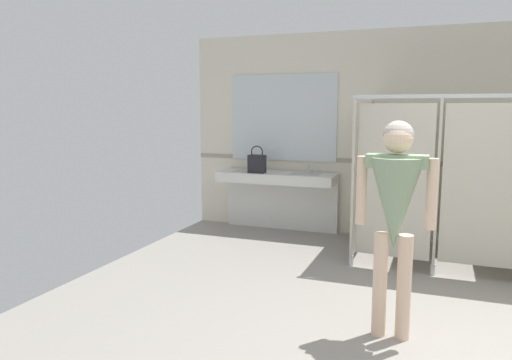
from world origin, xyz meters
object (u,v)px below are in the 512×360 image
object	(u,v)px
handbag	(257,163)
person_standing	(395,203)
paper_cup	(259,169)
soap_dispenser	(257,165)

from	to	relation	value
handbag	person_standing	bearing A→B (deg)	-51.44
person_standing	paper_cup	xyz separation A→B (m)	(-2.10, 2.71, -0.15)
paper_cup	soap_dispenser	bearing A→B (deg)	117.03
handbag	paper_cup	bearing A→B (deg)	79.20
handbag	paper_cup	world-z (taller)	handbag
person_standing	paper_cup	distance (m)	3.43
handbag	paper_cup	size ratio (longest dim) A/B	3.93
soap_dispenser	paper_cup	size ratio (longest dim) A/B	1.94
soap_dispenser	paper_cup	xyz separation A→B (m)	(0.12, -0.23, -0.03)
handbag	soap_dispenser	xyz separation A→B (m)	(-0.11, 0.29, -0.06)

